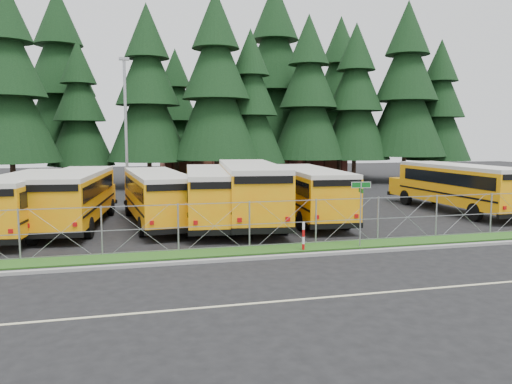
% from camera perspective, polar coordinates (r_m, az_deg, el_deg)
% --- Properties ---
extents(ground, '(120.00, 120.00, 0.00)m').
position_cam_1_polar(ground, '(23.51, 8.23, -5.24)').
color(ground, black).
rests_on(ground, ground).
extents(curb, '(50.00, 0.25, 0.12)m').
position_cam_1_polar(curb, '(20.74, 11.53, -6.71)').
color(curb, gray).
rests_on(curb, ground).
extents(grass_verge, '(50.00, 1.40, 0.06)m').
position_cam_1_polar(grass_verge, '(21.98, 9.94, -6.01)').
color(grass_verge, '#214F16').
rests_on(grass_verge, ground).
extents(road_lane_line, '(50.00, 0.12, 0.01)m').
position_cam_1_polar(road_lane_line, '(16.63, 19.00, -10.41)').
color(road_lane_line, beige).
rests_on(road_lane_line, ground).
extents(chainlink_fence, '(44.00, 0.10, 2.00)m').
position_cam_1_polar(chainlink_fence, '(22.43, 9.25, -3.23)').
color(chainlink_fence, '#989BA1').
rests_on(chainlink_fence, ground).
extents(brick_building, '(22.00, 10.00, 6.00)m').
position_cam_1_polar(brick_building, '(63.06, -0.63, 4.83)').
color(brick_building, brown).
rests_on(brick_building, ground).
extents(bus_0, '(4.02, 11.19, 2.87)m').
position_cam_1_polar(bus_0, '(26.95, -24.58, -1.18)').
color(bus_0, orange).
rests_on(bus_0, ground).
extents(bus_1, '(3.83, 11.37, 2.92)m').
position_cam_1_polar(bus_1, '(27.58, -19.77, -0.76)').
color(bus_1, orange).
rests_on(bus_1, ground).
extents(bus_2, '(3.57, 11.03, 2.84)m').
position_cam_1_polar(bus_2, '(27.12, -11.37, -0.71)').
color(bus_2, orange).
rests_on(bus_2, ground).
extents(bus_3, '(3.90, 11.61, 2.99)m').
position_cam_1_polar(bus_3, '(26.75, -5.09, -0.55)').
color(bus_3, orange).
rests_on(bus_3, ground).
extents(bus_4, '(4.44, 12.65, 3.25)m').
position_cam_1_polar(bus_4, '(27.23, -0.77, -0.13)').
color(bus_4, orange).
rests_on(bus_4, ground).
extents(bus_5, '(3.55, 11.35, 2.93)m').
position_cam_1_polar(bus_5, '(28.29, 5.90, -0.24)').
color(bus_5, orange).
rests_on(bus_5, ground).
extents(bus_east, '(2.87, 11.40, 2.98)m').
position_cam_1_polar(bus_east, '(33.47, 21.87, 0.40)').
color(bus_east, orange).
rests_on(bus_east, ground).
extents(street_sign, '(0.83, 0.55, 2.81)m').
position_cam_1_polar(street_sign, '(21.48, 11.89, -0.92)').
color(street_sign, '#989BA1').
rests_on(street_sign, ground).
extents(striped_bollard, '(0.11, 0.11, 1.20)m').
position_cam_1_polar(striped_bollard, '(20.69, 5.44, -5.11)').
color(striped_bollard, '#B20C0C').
rests_on(striped_bollard, ground).
extents(light_standard, '(0.70, 0.35, 10.14)m').
position_cam_1_polar(light_standard, '(36.48, -14.65, 7.42)').
color(light_standard, '#989BA1').
rests_on(light_standard, ground).
extents(conifer_1, '(7.89, 7.89, 17.45)m').
position_cam_1_polar(conifer_1, '(46.08, -26.44, 10.72)').
color(conifer_1, black).
rests_on(conifer_1, ground).
extents(conifer_2, '(6.12, 6.12, 13.53)m').
position_cam_1_polar(conifer_2, '(49.52, -19.50, 8.40)').
color(conifer_2, black).
rests_on(conifer_2, ground).
extents(conifer_3, '(7.51, 7.51, 16.61)m').
position_cam_1_polar(conifer_3, '(47.17, -12.25, 10.61)').
color(conifer_3, black).
rests_on(conifer_3, ground).
extents(conifer_4, '(8.05, 8.05, 17.81)m').
position_cam_1_polar(conifer_4, '(46.31, -4.59, 11.56)').
color(conifer_4, black).
rests_on(conifer_4, ground).
extents(conifer_5, '(6.66, 6.66, 14.74)m').
position_cam_1_polar(conifer_5, '(47.83, -0.62, 9.57)').
color(conifer_5, black).
rests_on(conifer_5, ground).
extents(conifer_6, '(7.53, 7.53, 16.66)m').
position_cam_1_polar(conifer_6, '(50.68, 5.99, 10.44)').
color(conifer_6, black).
rests_on(conifer_6, ground).
extents(conifer_7, '(7.27, 7.27, 16.09)m').
position_cam_1_polar(conifer_7, '(52.47, 11.27, 9.90)').
color(conifer_7, black).
rests_on(conifer_7, ground).
extents(conifer_8, '(8.30, 8.30, 18.35)m').
position_cam_1_polar(conifer_8, '(54.22, 16.78, 10.84)').
color(conifer_8, black).
rests_on(conifer_8, ground).
extents(conifer_9, '(6.71, 6.71, 14.83)m').
position_cam_1_polar(conifer_9, '(56.83, 20.22, 8.72)').
color(conifer_9, black).
rests_on(conifer_9, ground).
extents(conifer_10, '(8.77, 8.77, 19.39)m').
position_cam_1_polar(conifer_10, '(54.47, -21.46, 11.20)').
color(conifer_10, black).
rests_on(conifer_10, ground).
extents(conifer_11, '(6.41, 6.41, 14.17)m').
position_cam_1_polar(conifer_11, '(55.85, -9.15, 8.74)').
color(conifer_11, black).
rests_on(conifer_11, ground).
extents(conifer_12, '(9.64, 9.64, 21.32)m').
position_cam_1_polar(conifer_12, '(55.72, 2.12, 12.51)').
color(conifer_12, black).
rests_on(conifer_12, ground).
extents(conifer_13, '(8.31, 8.31, 18.39)m').
position_cam_1_polar(conifer_13, '(59.62, 9.57, 10.61)').
color(conifer_13, black).
rests_on(conifer_13, ground).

